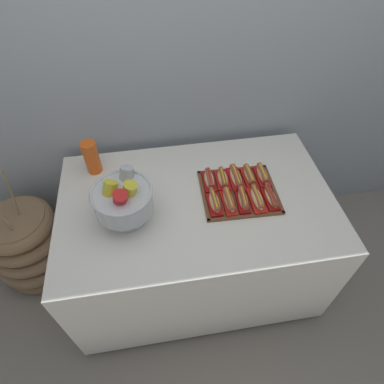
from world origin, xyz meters
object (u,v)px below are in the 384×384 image
(hot_dog_8, at_px, (249,176))
(hot_dog_0, at_px, (215,202))
(floor_vase, at_px, (31,245))
(cup_stack, at_px, (92,157))
(punch_bowl, at_px, (123,199))
(hot_dog_9, at_px, (262,175))
(buffet_table, at_px, (196,239))
(hot_dog_5, at_px, (209,180))
(hot_dog_4, at_px, (271,197))
(hot_dog_2, at_px, (243,200))
(serving_tray, at_px, (239,192))
(hot_dog_1, at_px, (229,201))
(hot_dog_7, at_px, (236,178))
(hot_dog_3, at_px, (257,199))
(hot_dog_6, at_px, (223,179))

(hot_dog_8, bearing_deg, hot_dog_0, -145.44)
(floor_vase, bearing_deg, cup_stack, 9.96)
(punch_bowl, bearing_deg, hot_dog_9, 11.50)
(buffet_table, distance_m, hot_dog_0, 0.43)
(punch_bowl, bearing_deg, hot_dog_0, -0.30)
(floor_vase, bearing_deg, hot_dog_5, -5.96)
(buffet_table, relative_size, punch_bowl, 4.98)
(hot_dog_0, height_order, hot_dog_5, hot_dog_0)
(buffet_table, xyz_separation_m, hot_dog_4, (0.38, -0.07, 0.41))
(buffet_table, distance_m, cup_stack, 0.79)
(cup_stack, bearing_deg, hot_dog_2, -26.33)
(serving_tray, xyz_separation_m, hot_dog_0, (-0.15, -0.08, 0.03))
(hot_dog_4, xyz_separation_m, punch_bowl, (-0.75, 0.01, 0.11))
(serving_tray, relative_size, punch_bowl, 1.40)
(hot_dog_2, bearing_deg, cup_stack, 153.67)
(hot_dog_8, bearing_deg, cup_stack, 165.51)
(hot_dog_9, bearing_deg, hot_dog_4, -91.70)
(hot_dog_9, relative_size, punch_bowl, 0.53)
(hot_dog_9, bearing_deg, hot_dog_0, -152.89)
(hot_dog_4, xyz_separation_m, hot_dog_9, (0.00, 0.16, 0.00))
(buffet_table, relative_size, hot_dog_8, 9.09)
(hot_dog_1, bearing_deg, hot_dog_2, -1.70)
(hot_dog_1, distance_m, hot_dog_7, 0.18)
(hot_dog_4, distance_m, hot_dog_7, 0.22)
(hot_dog_8, bearing_deg, punch_bowl, -167.09)
(hot_dog_5, relative_size, hot_dog_7, 0.85)
(hot_dog_5, bearing_deg, cup_stack, 161.22)
(hot_dog_0, bearing_deg, hot_dog_9, 27.11)
(hot_dog_3, xyz_separation_m, hot_dog_5, (-0.22, 0.17, 0.00))
(buffet_table, relative_size, hot_dog_3, 8.39)
(hot_dog_2, distance_m, hot_dog_4, 0.15)
(hot_dog_1, distance_m, cup_stack, 0.80)
(floor_vase, height_order, hot_dog_1, floor_vase)
(hot_dog_3, bearing_deg, buffet_table, 166.75)
(floor_vase, xyz_separation_m, hot_dog_3, (1.38, -0.29, 0.55))
(cup_stack, bearing_deg, hot_dog_6, -17.07)
(hot_dog_2, bearing_deg, hot_dog_0, 178.30)
(hot_dog_8, height_order, punch_bowl, punch_bowl)
(hot_dog_0, bearing_deg, serving_tray, 27.11)
(hot_dog_0, xyz_separation_m, hot_dog_9, (0.30, 0.16, -0.00))
(hot_dog_3, relative_size, punch_bowl, 0.59)
(hot_dog_7, relative_size, cup_stack, 0.92)
(hot_dog_2, bearing_deg, serving_tray, 88.30)
(floor_vase, bearing_deg, hot_dog_1, -13.18)
(hot_dog_6, xyz_separation_m, hot_dog_8, (0.15, -0.00, 0.00))
(hot_dog_1, height_order, hot_dog_6, hot_dog_1)
(hot_dog_1, xyz_separation_m, cup_stack, (-0.70, 0.38, 0.06))
(hot_dog_1, relative_size, hot_dog_5, 1.08)
(serving_tray, height_order, hot_dog_1, hot_dog_1)
(serving_tray, distance_m, hot_dog_7, 0.09)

